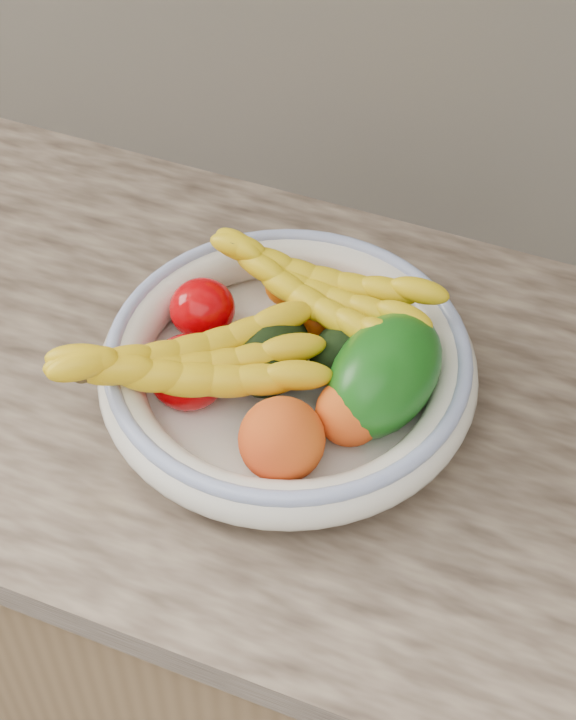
% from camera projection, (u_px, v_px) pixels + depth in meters
% --- Properties ---
extents(kitchen_counter, '(2.44, 0.66, 1.40)m').
position_uv_depth(kitchen_counter, '(295.00, 591.00, 1.51)').
color(kitchen_counter, brown).
rests_on(kitchen_counter, ground).
extents(fruit_bowl, '(0.39, 0.39, 0.08)m').
position_uv_depth(fruit_bowl, '(288.00, 367.00, 1.13)').
color(fruit_bowl, silver).
rests_on(fruit_bowl, kitchen_counter).
extents(clementine_back_left, '(0.06, 0.06, 0.05)m').
position_uv_depth(clementine_back_left, '(287.00, 285.00, 1.21)').
color(clementine_back_left, '#E06104').
rests_on(clementine_back_left, fruit_bowl).
extents(clementine_back_right, '(0.06, 0.06, 0.05)m').
position_uv_depth(clementine_back_right, '(355.00, 300.00, 1.19)').
color(clementine_back_right, '#ED4A05').
rests_on(clementine_back_right, fruit_bowl).
extents(clementine_back_mid, '(0.07, 0.07, 0.05)m').
position_uv_depth(clementine_back_mid, '(316.00, 320.00, 1.17)').
color(clementine_back_mid, '#DF4F04').
rests_on(clementine_back_mid, fruit_bowl).
extents(clementine_extra, '(0.05, 0.05, 0.05)m').
position_uv_depth(clementine_extra, '(321.00, 306.00, 1.18)').
color(clementine_extra, '#F26005').
rests_on(clementine_extra, fruit_bowl).
extents(tomato_left, '(0.09, 0.09, 0.06)m').
position_uv_depth(tomato_left, '(202.00, 309.00, 1.17)').
color(tomato_left, '#B90004').
rests_on(tomato_left, fruit_bowl).
extents(tomato_near_left, '(0.09, 0.09, 0.07)m').
position_uv_depth(tomato_near_left, '(188.00, 372.00, 1.11)').
color(tomato_near_left, '#A40003').
rests_on(tomato_near_left, fruit_bowl).
extents(avocado_center, '(0.07, 0.11, 0.07)m').
position_uv_depth(avocado_center, '(272.00, 354.00, 1.12)').
color(avocado_center, black).
rests_on(avocado_center, fruit_bowl).
extents(avocado_right, '(0.11, 0.12, 0.07)m').
position_uv_depth(avocado_right, '(354.00, 349.00, 1.13)').
color(avocado_right, black).
rests_on(avocado_right, fruit_bowl).
extents(green_mango, '(0.15, 0.17, 0.14)m').
position_uv_depth(green_mango, '(384.00, 375.00, 1.09)').
color(green_mango, '#0F500F').
rests_on(green_mango, fruit_bowl).
extents(peach_front, '(0.11, 0.11, 0.08)m').
position_uv_depth(peach_front, '(282.00, 440.00, 1.05)').
color(peach_front, orange).
rests_on(peach_front, fruit_bowl).
extents(peach_right, '(0.09, 0.09, 0.07)m').
position_uv_depth(peach_right, '(350.00, 412.00, 1.07)').
color(peach_right, orange).
rests_on(peach_right, fruit_bowl).
extents(banana_bunch_back, '(0.29, 0.15, 0.08)m').
position_uv_depth(banana_bunch_back, '(318.00, 295.00, 1.15)').
color(banana_bunch_back, yellow).
rests_on(banana_bunch_back, fruit_bowl).
extents(banana_bunch_front, '(0.30, 0.25, 0.08)m').
position_uv_depth(banana_bunch_front, '(189.00, 369.00, 1.09)').
color(banana_bunch_front, gold).
rests_on(banana_bunch_front, fruit_bowl).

